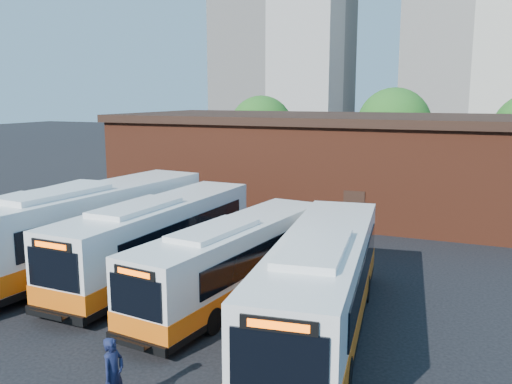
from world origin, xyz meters
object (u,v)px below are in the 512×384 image
at_px(bus_mideast, 234,263).
at_px(bus_east, 321,288).
at_px(bus_midwest, 159,241).
at_px(transit_worker, 113,374).
at_px(bus_farwest, 28,230).
at_px(bus_west, 87,231).

relative_size(bus_mideast, bus_east, 0.90).
relative_size(bus_midwest, transit_worker, 6.66).
height_order(bus_farwest, bus_west, bus_west).
height_order(bus_west, bus_mideast, bus_west).
bearing_deg(bus_mideast, bus_farwest, -176.74).
xyz_separation_m(bus_mideast, bus_east, (3.93, -1.79, 0.16)).
height_order(bus_midwest, bus_east, bus_east).
distance_m(bus_mideast, bus_east, 4.32).
xyz_separation_m(bus_mideast, transit_worker, (0.42, -7.93, -0.46)).
distance_m(bus_farwest, bus_midwest, 6.95).
relative_size(bus_midwest, bus_mideast, 1.09).
bearing_deg(bus_mideast, transit_worker, -79.73).
distance_m(bus_mideast, transit_worker, 7.95).
xyz_separation_m(bus_farwest, bus_mideast, (11.08, -0.77, -0.04)).
height_order(bus_midwest, transit_worker, bus_midwest).
bearing_deg(bus_east, bus_mideast, 148.43).
bearing_deg(bus_midwest, transit_worker, -61.31).
height_order(bus_mideast, bus_east, bus_east).
relative_size(bus_west, bus_mideast, 1.24).
relative_size(bus_farwest, bus_west, 0.83).
height_order(bus_west, bus_midwest, bus_west).
bearing_deg(bus_west, transit_worker, -41.32).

